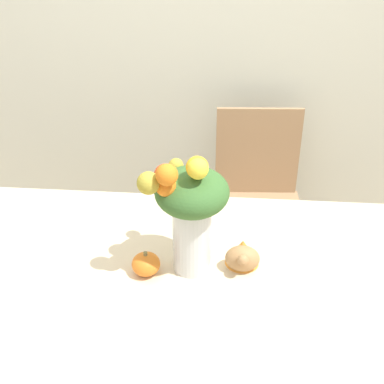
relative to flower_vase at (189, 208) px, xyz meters
The scene contains 5 objects.
dining_table 0.32m from the flower_vase, 132.15° to the right, with size 1.56×0.92×0.73m.
flower_vase is the anchor object (origin of this frame).
pumpkin 0.24m from the flower_vase, 164.31° to the right, with size 0.09×0.09×0.08m.
turkey_figurine 0.25m from the flower_vase, ahead, with size 0.11×0.15×0.09m.
dining_chair_near_window 1.00m from the flower_vase, 72.89° to the left, with size 0.45×0.45×0.89m.
Camera 1 is at (0.14, -1.30, 1.85)m, focal length 50.00 mm.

